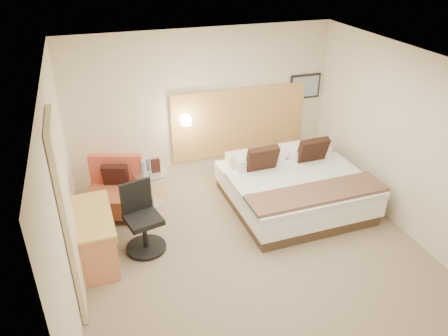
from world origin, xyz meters
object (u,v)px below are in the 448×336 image
object	(u,v)px
desk_chair	(143,223)
side_table	(151,187)
desk	(94,224)
bed	(294,187)
lounge_chair	(116,192)

from	to	relation	value
desk_chair	side_table	bearing A→B (deg)	74.38
desk	bed	bearing A→B (deg)	7.27
lounge_chair	side_table	bearing A→B (deg)	2.44
desk	side_table	bearing A→B (deg)	50.34
side_table	desk_chair	size ratio (longest dim) A/B	0.60
bed	desk_chair	size ratio (longest dim) A/B	2.15
lounge_chair	desk	distance (m)	1.21
lounge_chair	desk	size ratio (longest dim) A/B	0.88
bed	lounge_chair	size ratio (longest dim) A/B	2.09
desk	desk_chair	distance (m)	0.67
side_table	desk	xyz separation A→B (m)	(-0.96, -1.16, 0.24)
bed	side_table	xyz separation A→B (m)	(-2.25, 0.75, 0.00)
side_table	desk	bearing A→B (deg)	-129.66
bed	desk_chair	distance (m)	2.59
lounge_chair	desk	bearing A→B (deg)	-108.46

